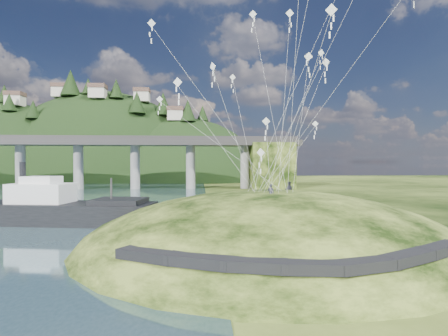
{
  "coord_description": "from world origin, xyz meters",
  "views": [
    {
      "loc": [
        1.53,
        -29.26,
        7.62
      ],
      "look_at": [
        4.0,
        6.0,
        7.0
      ],
      "focal_mm": 28.0,
      "sensor_mm": 36.0,
      "label": 1
    }
  ],
  "objects": [
    {
      "name": "kite_swarm",
      "position": [
        9.16,
        2.87,
        18.39
      ],
      "size": [
        20.58,
        16.85,
        19.84
      ],
      "color": "white",
      "rests_on": "ground"
    },
    {
      "name": "work_barge",
      "position": [
        -15.41,
        14.85,
        1.91
      ],
      "size": [
        22.47,
        9.39,
        7.63
      ],
      "color": "black",
      "rests_on": "ground"
    },
    {
      "name": "grass_hill",
      "position": [
        8.0,
        2.0,
        -1.5
      ],
      "size": [
        36.0,
        32.0,
        13.0
      ],
      "color": "black",
      "rests_on": "ground"
    },
    {
      "name": "bridge",
      "position": [
        -26.46,
        70.07,
        9.7
      ],
      "size": [
        160.0,
        11.0,
        15.0
      ],
      "color": "#2D2B2B",
      "rests_on": "ground"
    },
    {
      "name": "wooden_dock",
      "position": [
        -2.09,
        7.07,
        0.4
      ],
      "size": [
        12.55,
        6.72,
        0.91
      ],
      "color": "#3D1F19",
      "rests_on": "ground"
    },
    {
      "name": "footpath",
      "position": [
        7.46,
        -9.74,
        2.08
      ],
      "size": [
        22.29,
        5.84,
        0.83
      ],
      "color": "black",
      "rests_on": "ground"
    },
    {
      "name": "kite_flyers",
      "position": [
        9.59,
        3.47,
        5.69
      ],
      "size": [
        3.59,
        5.32,
        1.67
      ],
      "color": "#262633",
      "rests_on": "ground"
    },
    {
      "name": "far_ridge",
      "position": [
        -43.58,
        122.17,
        -7.44
      ],
      "size": [
        153.0,
        70.0,
        94.5
      ],
      "color": "black",
      "rests_on": "ground"
    },
    {
      "name": "ground",
      "position": [
        0.0,
        0.0,
        0.0
      ],
      "size": [
        320.0,
        320.0,
        0.0
      ],
      "primitive_type": "plane",
      "color": "black",
      "rests_on": "ground"
    }
  ]
}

